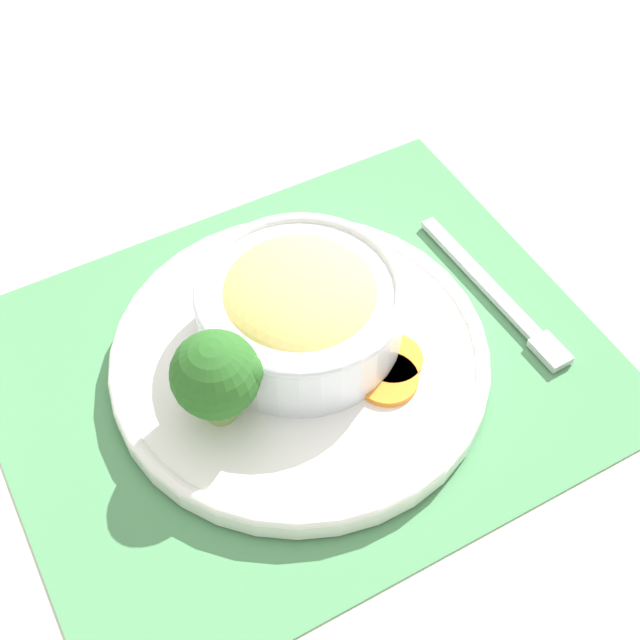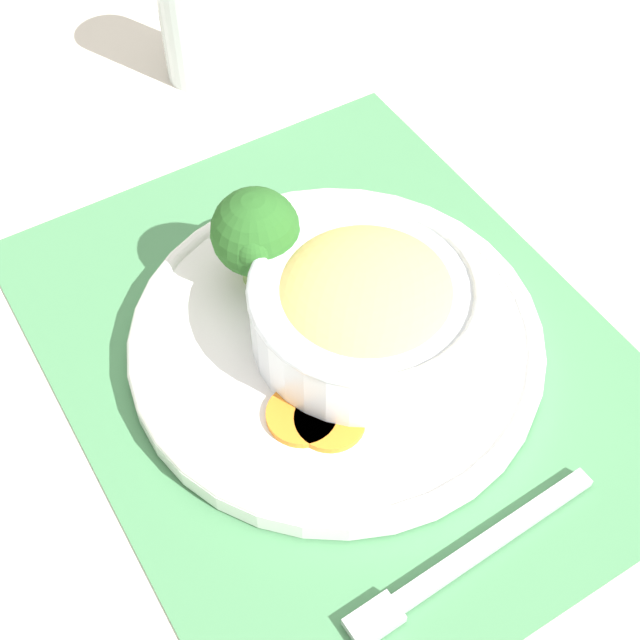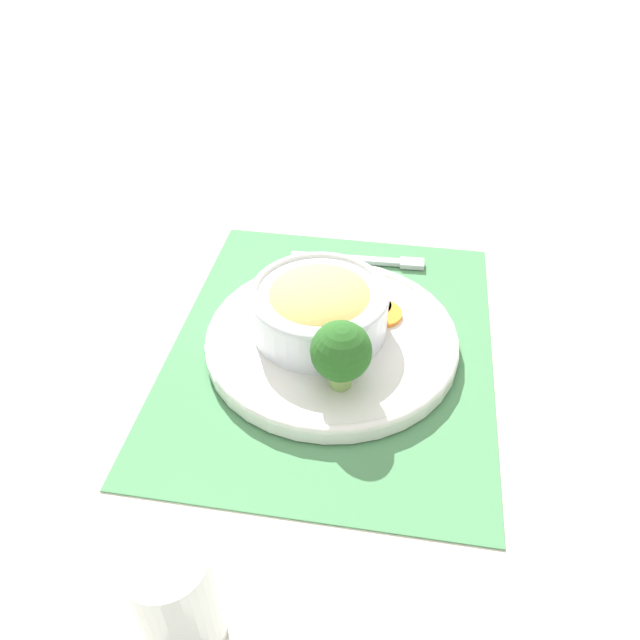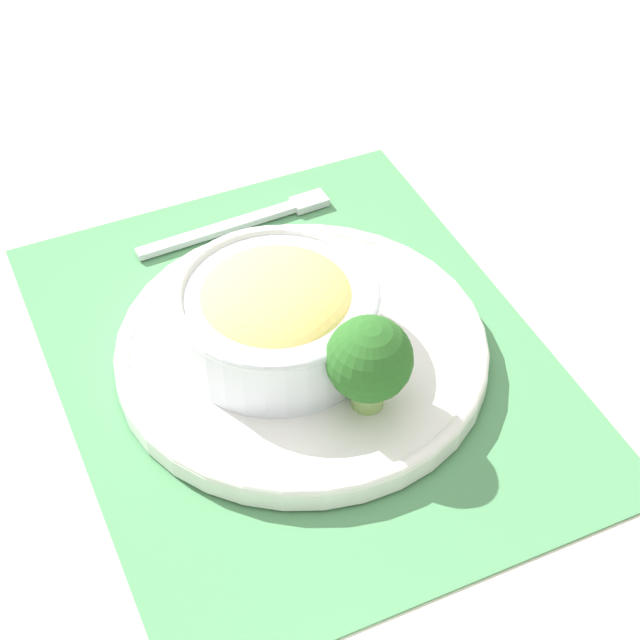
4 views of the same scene
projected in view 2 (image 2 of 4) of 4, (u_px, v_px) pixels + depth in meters
The scene contains 9 objects.
ground_plane at pixel (336, 352), 0.64m from camera, with size 4.00×4.00×0.00m, color beige.
placemat at pixel (336, 351), 0.64m from camera, with size 0.50×0.42×0.00m.
plate at pixel (336, 339), 0.62m from camera, with size 0.29×0.29×0.02m.
bowl at pixel (365, 305), 0.59m from camera, with size 0.16×0.16×0.07m.
broccoli_floret at pixel (256, 234), 0.62m from camera, with size 0.06×0.06×0.08m.
carrot_slice_near at pixel (302, 415), 0.58m from camera, with size 0.05×0.05×0.01m.
carrot_slice_middle at pixel (330, 420), 0.58m from camera, with size 0.05×0.05×0.01m.
water_glass at pixel (196, 26), 0.80m from camera, with size 0.06×0.06×0.11m.
fork at pixel (451, 568), 0.53m from camera, with size 0.04×0.18×0.01m.
Camera 2 is at (-0.33, 0.17, 0.52)m, focal length 50.00 mm.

